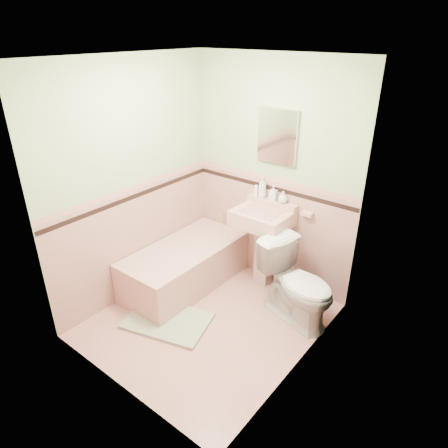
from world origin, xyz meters
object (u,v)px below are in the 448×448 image
Objects in this scene: medicine_cabinet at (277,136)px; soap_bottle_mid at (273,193)px; sink at (261,249)px; toilet at (298,284)px; shoe at (163,305)px; soap_bottle_left at (263,187)px; soap_bottle_right at (283,197)px; bathtub at (185,267)px; bucket at (287,286)px.

medicine_cabinet reaches higher than soap_bottle_mid.
sink is 1.14× the size of toilet.
shoe is at bearing -113.33° from medicine_cabinet.
soap_bottle_left is at bearing 180.00° from soap_bottle_mid.
medicine_cabinet is 3.32× the size of soap_bottle_mid.
soap_bottle_mid is 1.27× the size of soap_bottle_right.
bathtub is at bearing 103.67° from shoe.
medicine_cabinet is 2.16× the size of bucket.
medicine_cabinet is at bearing 148.73° from bucket.
sink is 6.28× the size of shoe.
medicine_cabinet is at bearing 105.72° from soap_bottle_mid.
toilet is at bearing -23.64° from sink.
soap_bottle_right is (0.13, -0.03, -0.63)m from medicine_cabinet.
soap_bottle_right reaches higher than bathtub.
bathtub is 1.37m from soap_bottle_right.
bucket is at bearing 60.26° from toilet.
shoe is at bearing -118.77° from soap_bottle_right.
soap_bottle_mid is at bearing 63.39° from shoe.
medicine_cabinet reaches higher than soap_bottle_left.
bucket is 1.73× the size of shoe.
soap_bottle_left is at bearing 158.83° from bucket.
shoe is (-1.16, -0.76, -0.35)m from toilet.
soap_bottle_right is (0.13, 0.18, 0.60)m from sink.
shoe is (-0.54, -1.24, -1.64)m from medicine_cabinet.
soap_bottle_right reaches higher than toilet.
soap_bottle_mid is at bearing 69.32° from toilet.
toilet reaches higher than bathtub.
soap_bottle_mid reaches higher than shoe.
medicine_cabinet is 2.40× the size of soap_bottle_left.
sink is 5.58× the size of soap_bottle_mid.
soap_bottle_left reaches higher than shoe.
shoe is (-0.54, -1.03, -0.41)m from sink.
shoe is at bearing -114.17° from soap_bottle_mid.
soap_bottle_mid is at bearing 87.31° from sink.
soap_bottle_left is 1.38× the size of soap_bottle_mid.
bathtub is 0.90m from sink.
shoe is (-0.40, -1.21, -1.06)m from soap_bottle_left.
soap_bottle_right is at bearing 140.99° from bucket.
soap_bottle_mid is 0.12m from soap_bottle_right.
soap_bottle_right is 0.99m from bucket.
shoe is (-0.67, -1.21, -1.01)m from soap_bottle_right.
shoe is (0.14, -0.50, -0.16)m from bathtub.
bathtub is 1.78m from medicine_cabinet.
soap_bottle_left reaches higher than sink.
bucket is (0.24, -0.20, -0.94)m from soap_bottle_right.
soap_bottle_right is 1.71m from shoe.
medicine_cabinet is 0.68× the size of toilet.
bathtub is 1.31m from soap_bottle_mid.
bucket is at bearing -31.27° from medicine_cabinet.
soap_bottle_right reaches higher than sink.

